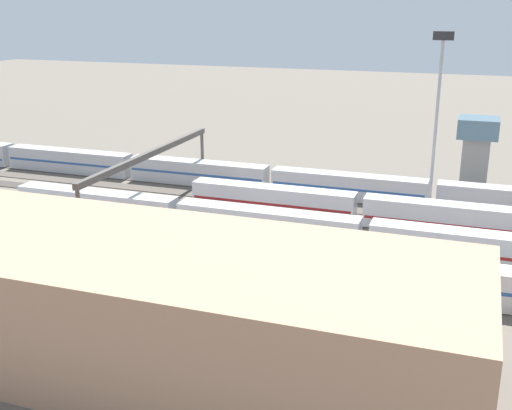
% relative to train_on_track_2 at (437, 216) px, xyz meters
% --- Properties ---
extents(ground_plane, '(400.00, 400.00, 0.00)m').
position_rel_train_on_track_2_xyz_m(ground_plane, '(23.54, 5.00, -2.09)').
color(ground_plane, '#60594F').
extents(track_bed_0, '(140.00, 2.80, 0.12)m').
position_rel_train_on_track_2_xyz_m(track_bed_0, '(23.54, -10.00, -2.03)').
color(track_bed_0, '#3D3833').
rests_on(track_bed_0, ground_plane).
extents(track_bed_1, '(140.00, 2.80, 0.12)m').
position_rel_train_on_track_2_xyz_m(track_bed_1, '(23.54, -5.00, -2.03)').
color(track_bed_1, '#4C443D').
rests_on(track_bed_1, ground_plane).
extents(track_bed_2, '(140.00, 2.80, 0.12)m').
position_rel_train_on_track_2_xyz_m(track_bed_2, '(23.54, -0.00, -2.03)').
color(track_bed_2, '#3D3833').
rests_on(track_bed_2, ground_plane).
extents(track_bed_3, '(140.00, 2.80, 0.12)m').
position_rel_train_on_track_2_xyz_m(track_bed_3, '(23.54, 5.00, -2.03)').
color(track_bed_3, '#3D3833').
rests_on(track_bed_3, ground_plane).
extents(track_bed_4, '(140.00, 2.80, 0.12)m').
position_rel_train_on_track_2_xyz_m(track_bed_4, '(23.54, 10.00, -2.03)').
color(track_bed_4, '#4C443D').
rests_on(track_bed_4, ground_plane).
extents(track_bed_5, '(140.00, 2.80, 0.12)m').
position_rel_train_on_track_2_xyz_m(track_bed_5, '(23.54, 15.00, -2.03)').
color(track_bed_5, '#4C443D').
rests_on(track_bed_5, ground_plane).
extents(track_bed_6, '(140.00, 2.80, 0.12)m').
position_rel_train_on_track_2_xyz_m(track_bed_6, '(23.54, 20.00, -2.03)').
color(track_bed_6, '#3D3833').
rests_on(track_bed_6, ground_plane).
extents(train_on_track_2, '(66.40, 3.06, 4.40)m').
position_rel_train_on_track_2_xyz_m(train_on_track_2, '(0.00, 0.00, 0.00)').
color(train_on_track_2, maroon).
rests_on(train_on_track_2, ground_plane).
extents(train_on_track_4, '(95.60, 3.06, 3.80)m').
position_rel_train_on_track_2_xyz_m(train_on_track_4, '(7.39, 10.00, -0.09)').
color(train_on_track_4, silver).
rests_on(train_on_track_4, ground_plane).
extents(train_on_track_0, '(139.00, 3.06, 4.40)m').
position_rel_train_on_track_2_xyz_m(train_on_track_0, '(27.77, -10.00, -0.04)').
color(train_on_track_0, '#1E6B9E').
rests_on(train_on_track_0, ground_plane).
extents(train_on_track_6, '(114.80, 3.06, 4.40)m').
position_rel_train_on_track_2_xyz_m(train_on_track_6, '(21.10, 20.00, -0.03)').
color(train_on_track_6, black).
rests_on(train_on_track_6, ground_plane).
extents(light_mast_0, '(2.80, 0.70, 24.26)m').
position_rel_train_on_track_2_xyz_m(light_mast_0, '(1.97, -13.67, 13.63)').
color(light_mast_0, '#9EA0A5').
rests_on(light_mast_0, ground_plane).
extents(signal_gantry, '(0.70, 35.00, 8.80)m').
position_rel_train_on_track_2_xyz_m(signal_gantry, '(37.93, 5.00, 5.57)').
color(signal_gantry, '#4C4742').
rests_on(signal_gantry, ground_plane).
extents(maintenance_shed, '(58.68, 17.59, 10.18)m').
position_rel_train_on_track_2_xyz_m(maintenance_shed, '(23.04, 39.59, 3.00)').
color(maintenance_shed, tan).
rests_on(maintenance_shed, ground_plane).
extents(control_tower, '(6.00, 6.00, 11.26)m').
position_rel_train_on_track_2_xyz_m(control_tower, '(-3.78, -22.23, 4.58)').
color(control_tower, gray).
rests_on(control_tower, ground_plane).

